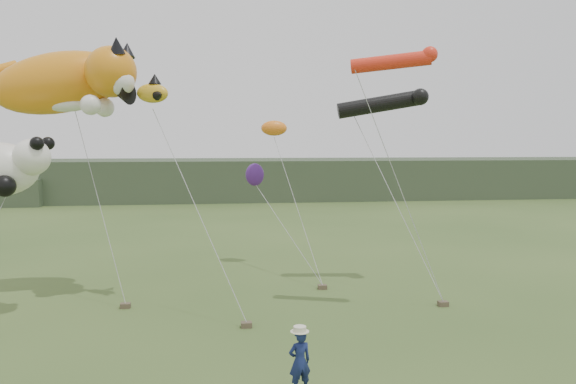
# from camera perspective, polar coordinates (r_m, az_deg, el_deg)

# --- Properties ---
(ground) EXTENTS (120.00, 120.00, 0.00)m
(ground) POSITION_cam_1_polar(r_m,az_deg,el_deg) (15.26, 0.35, -17.07)
(ground) COLOR #385123
(ground) RESTS_ON ground
(headland) EXTENTS (90.00, 13.00, 4.00)m
(headland) POSITION_cam_1_polar(r_m,az_deg,el_deg) (58.83, -8.55, 1.24)
(headland) COLOR #2D3D28
(headland) RESTS_ON ground
(festival_attendant) EXTENTS (0.61, 0.48, 1.48)m
(festival_attendant) POSITION_cam_1_polar(r_m,az_deg,el_deg) (13.42, 1.20, -16.84)
(festival_attendant) COLOR #15204F
(festival_attendant) RESTS_ON ground
(sandbag_anchors) EXTENTS (16.33, 4.49, 0.17)m
(sandbag_anchors) POSITION_cam_1_polar(r_m,az_deg,el_deg) (19.61, -6.22, -11.76)
(sandbag_anchors) COLOR brown
(sandbag_anchors) RESTS_ON ground
(cat_kite) EXTENTS (6.61, 3.53, 3.17)m
(cat_kite) POSITION_cam_1_polar(r_m,az_deg,el_deg) (22.81, -21.20, 10.44)
(cat_kite) COLOR orange
(cat_kite) RESTS_ON ground
(fish_kite) EXTENTS (2.31, 1.52, 1.11)m
(fish_kite) POSITION_cam_1_polar(r_m,az_deg,el_deg) (21.12, -14.68, 9.74)
(fish_kite) COLOR gold
(fish_kite) RESTS_ON ground
(tube_kites) EXTENTS (3.98, 5.05, 2.22)m
(tube_kites) POSITION_cam_1_polar(r_m,az_deg,el_deg) (22.23, 10.31, 10.07)
(tube_kites) COLOR black
(tube_kites) RESTS_ON ground
(panda_kite) EXTENTS (3.15, 2.04, 1.96)m
(panda_kite) POSITION_cam_1_polar(r_m,az_deg,el_deg) (20.61, -27.02, 2.20)
(panda_kite) COLOR white
(panda_kite) RESTS_ON ground
(misc_kites) EXTENTS (1.91, 1.30, 3.09)m
(misc_kites) POSITION_cam_1_polar(r_m,az_deg,el_deg) (26.52, -2.39, 4.18)
(misc_kites) COLOR orange
(misc_kites) RESTS_ON ground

